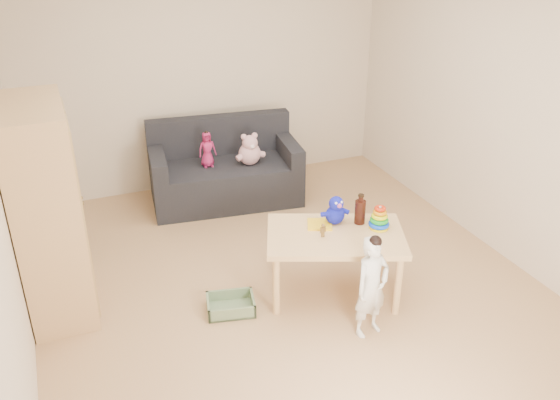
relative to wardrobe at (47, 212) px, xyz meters
name	(u,v)px	position (x,y,z in m)	size (l,w,h in m)	color
room	(286,138)	(1.76, -0.39, 0.47)	(4.50, 4.50, 4.50)	tan
wardrobe	(47,212)	(0.00, 0.00, 0.00)	(0.46, 0.92, 1.65)	#DEA97A
sofa	(226,182)	(1.76, 1.28, -0.61)	(1.54, 0.77, 0.43)	black
play_table	(334,264)	(2.06, -0.69, -0.55)	(1.07, 0.67, 0.56)	#E6B17E
storage_bin	(231,305)	(1.21, -0.60, -0.77)	(0.37, 0.28, 0.11)	#6A8560
toddler	(372,288)	(2.08, -1.23, -0.44)	(0.29, 0.19, 0.78)	white
pink_bear	(250,151)	(2.00, 1.17, -0.25)	(0.25, 0.21, 0.29)	#DBA1AD
doll	(207,150)	(1.58, 1.27, -0.21)	(0.18, 0.12, 0.36)	#A81F59
ring_stacker	(379,220)	(2.42, -0.74, -0.19)	(0.17, 0.17, 0.19)	yellow
brown_bottle	(360,211)	(2.32, -0.61, -0.16)	(0.09, 0.09, 0.25)	black
blue_plush	(335,209)	(2.13, -0.53, -0.14)	(0.20, 0.16, 0.25)	#151CC1
wooden_figure	(323,230)	(1.94, -0.70, -0.21)	(0.05, 0.04, 0.12)	brown
yellow_book	(320,224)	(2.00, -0.52, -0.26)	(0.19, 0.19, 0.01)	yellow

